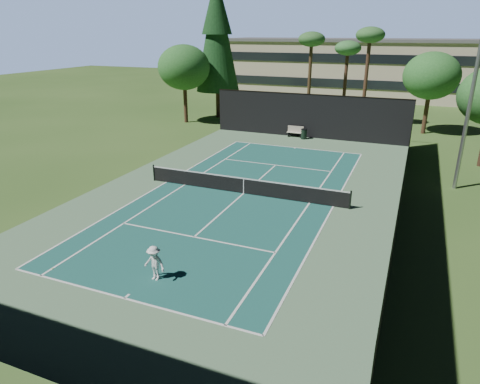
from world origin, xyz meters
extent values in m
plane|color=#355720|center=(0.00, 0.00, 0.00)|extent=(160.00, 160.00, 0.00)
cube|color=#577C58|center=(0.00, 0.00, 0.01)|extent=(18.00, 32.00, 0.01)
cube|color=#1B574F|center=(0.00, 0.00, 0.01)|extent=(10.97, 23.77, 0.01)
cube|color=white|center=(0.00, -11.88, 0.02)|extent=(10.97, 0.10, 0.01)
cube|color=white|center=(0.00, 11.88, 0.02)|extent=(10.97, 0.10, 0.01)
cube|color=white|center=(0.00, -6.40, 0.02)|extent=(8.23, 0.10, 0.01)
cube|color=white|center=(0.00, 6.40, 0.02)|extent=(8.23, 0.10, 0.01)
cube|color=white|center=(-5.49, 0.00, 0.02)|extent=(0.10, 23.77, 0.01)
cube|color=white|center=(5.49, 0.00, 0.02)|extent=(0.10, 23.77, 0.01)
cube|color=white|center=(-4.12, 0.00, 0.02)|extent=(0.10, 23.77, 0.01)
cube|color=white|center=(4.12, 0.00, 0.02)|extent=(0.10, 23.77, 0.01)
cube|color=white|center=(0.00, 0.00, 0.02)|extent=(0.10, 12.80, 0.01)
cube|color=white|center=(0.00, -11.73, 0.02)|extent=(0.10, 0.30, 0.01)
cube|color=white|center=(0.00, 11.73, 0.02)|extent=(0.10, 0.30, 0.01)
cylinder|color=black|center=(-6.40, 0.00, 0.55)|extent=(0.10, 0.10, 1.10)
cylinder|color=black|center=(6.40, 0.00, 0.55)|extent=(0.10, 0.10, 1.10)
cube|color=black|center=(0.00, 0.00, 0.50)|extent=(12.80, 0.02, 0.92)
cube|color=white|center=(0.00, 0.00, 0.98)|extent=(12.80, 0.04, 0.07)
cube|color=white|center=(0.00, 0.00, 0.50)|extent=(0.05, 0.03, 0.92)
cube|color=black|center=(0.00, 16.00, 2.00)|extent=(18.00, 0.04, 4.00)
cube|color=black|center=(0.00, -16.00, 2.00)|extent=(18.00, 0.04, 4.00)
cube|color=black|center=(9.00, 0.00, 2.00)|extent=(0.04, 32.00, 4.00)
cube|color=black|center=(-9.00, 0.00, 2.00)|extent=(0.04, 32.00, 4.00)
cube|color=black|center=(0.00, 16.00, 4.00)|extent=(18.00, 0.06, 0.06)
imported|color=white|center=(0.34, -10.30, 0.74)|extent=(1.00, 0.64, 1.48)
sphere|color=#D3EE36|center=(-4.07, -11.29, 0.03)|extent=(0.06, 0.06, 0.06)
sphere|color=#D2F437|center=(-0.92, 1.24, 0.04)|extent=(0.08, 0.08, 0.08)
sphere|color=#C8D931|center=(1.74, 2.68, 0.03)|extent=(0.07, 0.07, 0.07)
sphere|color=#D3EF36|center=(-5.49, 3.70, 0.04)|extent=(0.07, 0.07, 0.07)
cube|color=beige|center=(-1.11, 15.66, 0.45)|extent=(1.50, 0.45, 0.05)
cube|color=#BDB39D|center=(-1.11, 15.86, 0.75)|extent=(1.50, 0.06, 0.55)
cube|color=black|center=(-1.71, 15.66, 0.21)|extent=(0.06, 0.40, 0.42)
cube|color=black|center=(-0.51, 15.66, 0.21)|extent=(0.06, 0.40, 0.42)
cylinder|color=black|center=(-0.16, 15.26, 0.45)|extent=(0.52, 0.52, 0.90)
cylinder|color=black|center=(-0.16, 15.26, 0.92)|extent=(0.56, 0.56, 0.05)
cylinder|color=#4A321F|center=(-12.00, 22.00, 1.80)|extent=(0.50, 0.50, 3.60)
cone|color=#163C19|center=(-12.00, 22.00, 9.00)|extent=(4.80, 4.80, 12.00)
cone|color=#133617|center=(-12.00, 22.00, 12.00)|extent=(3.30, 3.30, 6.00)
cylinder|color=#4C3720|center=(-2.00, 24.00, 4.28)|extent=(0.36, 0.36, 8.55)
ellipsoid|color=#30622C|center=(-2.00, 24.00, 8.55)|extent=(2.80, 2.80, 1.54)
cylinder|color=#4E3021|center=(1.50, 26.00, 3.83)|extent=(0.36, 0.36, 7.65)
ellipsoid|color=#306C32|center=(1.50, 26.00, 7.65)|extent=(2.80, 2.80, 1.54)
cylinder|color=#4C3020|center=(4.00, 23.00, 4.50)|extent=(0.36, 0.36, 9.00)
ellipsoid|color=#30652D|center=(4.00, 23.00, 9.00)|extent=(2.80, 2.80, 1.54)
cylinder|color=#4B3120|center=(10.00, 22.00, 1.76)|extent=(0.40, 0.40, 3.52)
ellipsoid|color=#286627|center=(10.00, 22.00, 5.44)|extent=(5.12, 5.12, 4.35)
cylinder|color=#4F3121|center=(-14.00, 18.00, 1.87)|extent=(0.40, 0.40, 3.74)
ellipsoid|color=#276427|center=(-14.00, 18.00, 5.78)|extent=(5.44, 5.44, 4.62)
cube|color=beige|center=(0.00, 46.00, 4.00)|extent=(40.00, 12.00, 8.00)
cube|color=#59595B|center=(0.00, 46.00, 8.10)|extent=(40.50, 12.50, 0.40)
cube|color=black|center=(0.00, 39.95, 2.40)|extent=(38.00, 0.15, 1.20)
cube|color=black|center=(0.00, 39.95, 5.80)|extent=(38.00, 0.15, 1.20)
cylinder|color=#96989E|center=(12.00, 6.00, 6.00)|extent=(0.24, 0.24, 12.00)
camera|label=1|loc=(9.11, -22.71, 9.34)|focal=32.00mm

